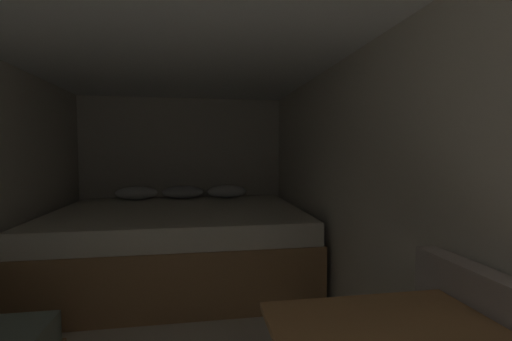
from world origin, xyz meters
TOP-DOWN VIEW (x-y plane):
  - wall_back at (0.00, 4.53)m, footprint 2.72×0.05m
  - wall_right at (1.33, 2.05)m, footprint 0.05×4.91m
  - ceiling_slab at (0.00, 2.05)m, footprint 2.72×4.91m
  - bed at (0.00, 3.49)m, footprint 2.50×1.96m

SIDE VIEW (x-z plane):
  - bed at x=0.00m, z-range -0.07..0.83m
  - wall_back at x=0.00m, z-range 0.00..2.05m
  - wall_right at x=1.33m, z-range 0.00..2.05m
  - ceiling_slab at x=0.00m, z-range 2.05..2.10m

